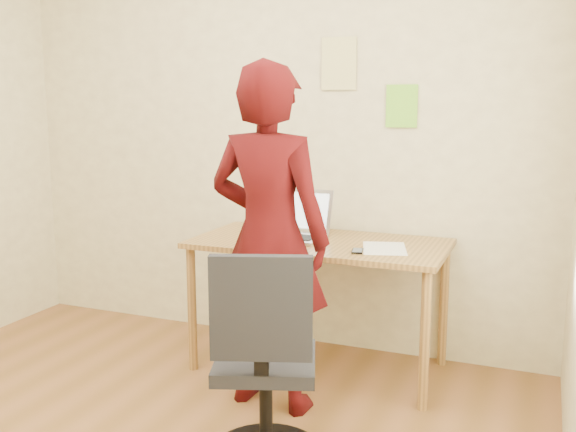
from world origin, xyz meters
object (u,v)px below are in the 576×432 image
at_px(phone, 357,251).
at_px(person, 269,239).
at_px(desk, 319,256).
at_px(laptop, 295,228).
at_px(office_chair, 265,375).

distance_m(phone, person, 0.50).
bearing_deg(person, desk, -96.30).
relative_size(laptop, person, 0.23).
distance_m(laptop, person, 0.57).
bearing_deg(phone, laptop, 141.13).
height_order(desk, laptop, laptop).
relative_size(desk, laptop, 3.61).
height_order(laptop, phone, laptop).
distance_m(office_chair, person, 0.72).
bearing_deg(office_chair, person, 92.10).
bearing_deg(office_chair, desk, 77.55).
relative_size(laptop, office_chair, 0.42).
bearing_deg(person, laptop, -78.70).
bearing_deg(desk, laptop, 164.94).
xyz_separation_m(laptop, office_chair, (0.30, -1.09, -0.39)).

